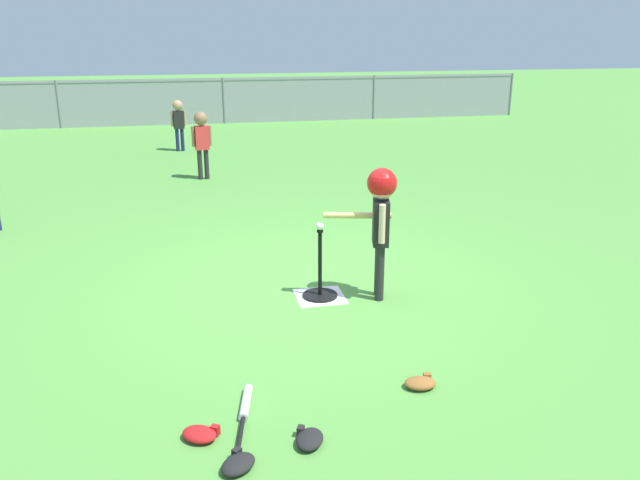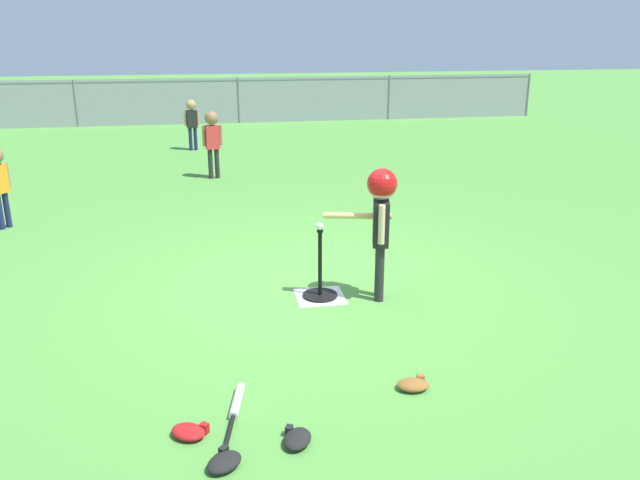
{
  "view_description": "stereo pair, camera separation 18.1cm",
  "coord_description": "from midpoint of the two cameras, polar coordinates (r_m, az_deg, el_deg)",
  "views": [
    {
      "loc": [
        -1.07,
        -5.6,
        2.36
      ],
      "look_at": [
        0.06,
        -0.28,
        0.55
      ],
      "focal_mm": 36.04,
      "sensor_mm": 36.0,
      "label": 1
    },
    {
      "loc": [
        -0.9,
        -5.64,
        2.36
      ],
      "look_at": [
        0.06,
        -0.28,
        0.55
      ],
      "focal_mm": 36.04,
      "sensor_mm": 36.0,
      "label": 2
    }
  ],
  "objects": [
    {
      "name": "baseball_on_tee",
      "position": [
        5.7,
        -0.91,
        1.24
      ],
      "size": [
        0.07,
        0.07,
        0.07
      ],
      "primitive_type": "sphere",
      "color": "white",
      "rests_on": "batting_tee"
    },
    {
      "name": "outfield_fence",
      "position": [
        16.99,
        -8.85,
        12.26
      ],
      "size": [
        16.06,
        0.06,
        1.15
      ],
      "color": "slate",
      "rests_on": "ground_plane"
    },
    {
      "name": "batter_child",
      "position": [
        5.65,
        4.48,
        2.94
      ],
      "size": [
        0.63,
        0.34,
        1.21
      ],
      "color": "#262626",
      "rests_on": "ground_plane"
    },
    {
      "name": "batting_tee",
      "position": [
        5.89,
        -0.88,
        -4.16
      ],
      "size": [
        0.32,
        0.32,
        0.64
      ],
      "color": "black",
      "rests_on": "ground_plane"
    },
    {
      "name": "fielder_near_right",
      "position": [
        10.6,
        -10.96,
        9.04
      ],
      "size": [
        0.32,
        0.22,
        1.09
      ],
      "color": "#262626",
      "rests_on": "ground_plane"
    },
    {
      "name": "glove_tossed_aside",
      "position": [
        4.11,
        -11.89,
        -16.53
      ],
      "size": [
        0.27,
        0.26,
        0.07
      ],
      "color": "#B21919",
      "rests_on": "ground_plane"
    },
    {
      "name": "glove_by_plate",
      "position": [
        3.99,
        -2.32,
        -17.24
      ],
      "size": [
        0.24,
        0.27,
        0.07
      ],
      "color": "black",
      "rests_on": "ground_plane"
    },
    {
      "name": "fielder_deep_left",
      "position": [
        13.23,
        -12.85,
        10.48
      ],
      "size": [
        0.3,
        0.2,
        1.01
      ],
      "color": "#191E4C",
      "rests_on": "ground_plane"
    },
    {
      "name": "glove_near_bats",
      "position": [
        3.84,
        -8.7,
        -19.06
      ],
      "size": [
        0.27,
        0.27,
        0.07
      ],
      "color": "black",
      "rests_on": "ground_plane"
    },
    {
      "name": "home_plate",
      "position": [
        5.93,
        -0.88,
        -5.02
      ],
      "size": [
        0.44,
        0.44,
        0.01
      ],
      "primitive_type": "cube",
      "color": "white",
      "rests_on": "ground_plane"
    },
    {
      "name": "spare_bat_silver",
      "position": [
        4.29,
        -7.93,
        -14.63
      ],
      "size": [
        0.2,
        0.72,
        0.06
      ],
      "color": "silver",
      "rests_on": "ground_plane"
    },
    {
      "name": "glove_outfield_drop",
      "position": [
        4.55,
        7.78,
        -12.47
      ],
      "size": [
        0.24,
        0.19,
        0.07
      ],
      "color": "brown",
      "rests_on": "ground_plane"
    },
    {
      "name": "ground_plane",
      "position": [
        6.17,
        -1.93,
        -4.1
      ],
      "size": [
        60.0,
        60.0,
        0.0
      ],
      "primitive_type": "plane",
      "color": "#51933D"
    }
  ]
}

